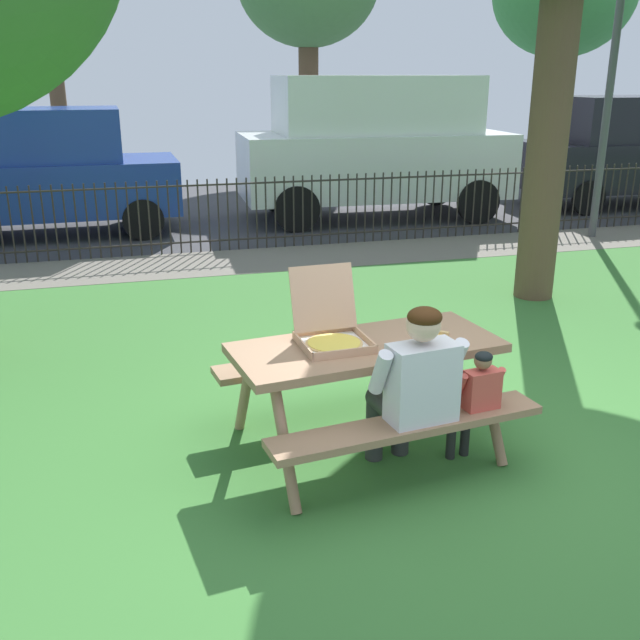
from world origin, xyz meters
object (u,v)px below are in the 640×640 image
Objects in this scene: pizza_slice_on_table at (432,336)px; adult_at_table at (414,385)px; picnic_table_foreground at (366,367)px; lamp_post_walkway at (612,73)px; pizza_box_open at (331,330)px; parked_car_left at (52,171)px; far_tree_midleft at (47,2)px; parked_car_right at (637,148)px; parked_car_center at (375,144)px; child_at_table at (475,397)px.

adult_at_table reaches higher than pizza_slice_on_table.
picnic_table_foreground is 0.51m from adult_at_table.
pizza_slice_on_table is 0.07× the size of lamp_post_walkway.
pizza_box_open is 8.32m from lamp_post_walkway.
parked_car_left is 0.76× the size of far_tree_midleft.
pizza_slice_on_table is (0.47, -0.00, 0.18)m from picnic_table_foreground.
pizza_box_open reaches higher than adult_at_table.
pizza_slice_on_table is at bearing -77.44° from far_tree_midleft.
pizza_box_open is 8.33m from parked_car_left.
far_tree_midleft is at bearing 99.92° from pizza_box_open.
parked_car_right is at bearing 43.96° from picnic_table_foreground.
parked_car_center reaches higher than pizza_slice_on_table.
pizza_slice_on_table is 8.63m from parked_car_left.
adult_at_table is at bearing -79.05° from far_tree_midleft.
child_at_table is 15.51m from far_tree_midleft.
adult_at_table is at bearing -132.69° from lamp_post_walkway.
lamp_post_walkway reaches higher than parked_car_center.
lamp_post_walkway reaches higher than pizza_box_open.
child_at_table is at bearing -132.39° from parked_car_right.
parked_car_left is at bearing -88.29° from far_tree_midleft.
far_tree_midleft is at bearing 100.95° from adult_at_table.
lamp_post_walkway reaches higher than adult_at_table.
parked_car_right is at bearing 43.42° from lamp_post_walkway.
parked_car_left is 10.91m from parked_car_right.
lamp_post_walkway is at bearing 49.50° from child_at_table.
far_tree_midleft reaches higher than lamp_post_walkway.
far_tree_midleft reaches higher than parked_car_left.
lamp_post_walkway is at bearing 44.20° from picnic_table_foreground.
pizza_slice_on_table is 11.32m from parked_car_right.
child_at_table is 9.11m from parked_car_left.
adult_at_table is 0.23× the size of far_tree_midleft.
adult_at_table is 11.90m from parked_car_right.
picnic_table_foreground is at bearing 106.54° from adult_at_table.
picnic_table_foreground is 0.50m from pizza_slice_on_table.
adult_at_table is at bearing -133.87° from parked_car_right.
picnic_table_foreground is at bearing -72.64° from parked_car_left.
lamp_post_walkway is 3.86m from parked_car_right.
far_tree_midleft is (-3.29, 14.75, 3.49)m from child_at_table.
picnic_table_foreground is at bearing -136.04° from parked_car_right.
parked_car_center is at bearing 68.61° from pizza_box_open.
pizza_box_open is 14.76m from far_tree_midleft.
child_at_table is (0.11, -0.46, -0.26)m from pizza_slice_on_table.
far_tree_midleft reaches higher than adult_at_table.
child_at_table is 8.89m from parked_car_center.
adult_at_table is 0.46m from child_at_table.
pizza_box_open is 0.66× the size of child_at_table.
parked_car_left reaches higher than picnic_table_foreground.
lamp_post_walkway reaches higher than child_at_table.
pizza_slice_on_table is 0.25× the size of adult_at_table.
parked_car_left is (-3.11, 8.55, 0.50)m from child_at_table.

